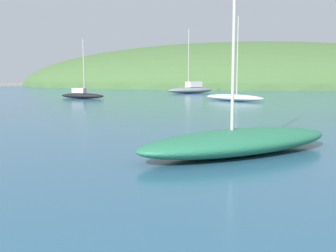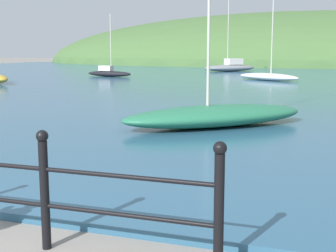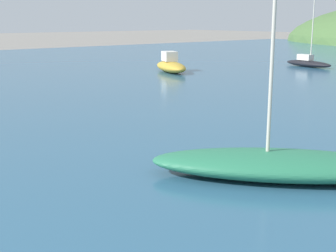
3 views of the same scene
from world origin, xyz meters
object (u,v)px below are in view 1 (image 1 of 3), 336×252
object	(u,v)px
boat_far_right	(191,89)
boat_blue_hull	(234,97)
boat_nearest_quay	(82,95)
boat_far_left	(241,141)

from	to	relation	value
boat_far_right	boat_blue_hull	size ratio (longest dim) A/B	1.12
boat_nearest_quay	boat_far_right	bearing A→B (deg)	59.22
boat_far_right	boat_far_left	bearing A→B (deg)	-79.38
boat_far_right	boat_nearest_quay	world-z (taller)	boat_far_right
boat_far_right	boat_blue_hull	world-z (taller)	boat_far_right
boat_far_right	boat_nearest_quay	distance (m)	12.77
boat_far_left	boat_blue_hull	world-z (taller)	boat_far_left
boat_blue_hull	boat_nearest_quay	xyz separation A→B (m)	(-11.20, 0.57, 0.03)
boat_far_left	boat_blue_hull	size ratio (longest dim) A/B	1.07
boat_nearest_quay	boat_blue_hull	bearing A→B (deg)	-2.93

